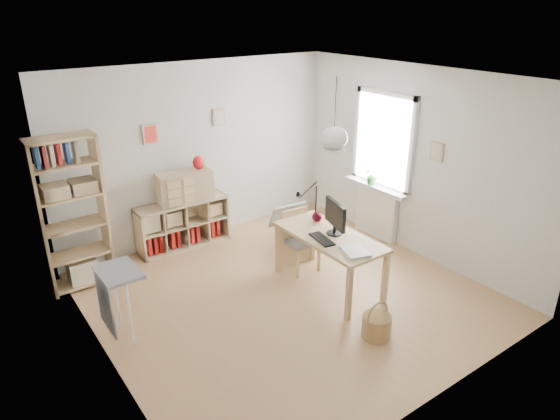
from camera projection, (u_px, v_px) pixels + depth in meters
ground at (287, 295)px, 6.38m from camera, size 4.50×4.50×0.00m
room_shell at (334, 138)px, 5.78m from camera, size 4.50×4.50×4.50m
window_unit at (384, 140)px, 7.42m from camera, size 0.07×1.16×1.46m
radiator at (376, 212)px, 7.85m from camera, size 0.10×0.80×0.80m
windowsill at (376, 187)px, 7.65m from camera, size 0.22×1.20×0.06m
desk at (330, 242)px, 6.30m from camera, size 0.70×1.50×0.75m
cube_shelf at (181, 227)px, 7.56m from camera, size 1.40×0.38×0.72m
tall_bookshelf at (71, 208)px, 6.20m from camera, size 0.80×0.38×2.00m
side_table at (114, 287)px, 5.28m from camera, size 0.40×0.55×0.85m
chair at (299, 236)px, 6.85m from camera, size 0.44×0.44×0.84m
wicker_basket at (377, 325)px, 5.53m from camera, size 0.33×0.32×0.45m
storage_chest at (298, 234)px, 7.57m from camera, size 0.62×0.69×0.61m
monitor at (335, 216)px, 6.21m from camera, size 0.20×0.49×0.43m
keyboard at (322, 239)px, 6.14m from camera, size 0.22×0.43×0.02m
task_lamp at (307, 199)px, 6.57m from camera, size 0.43×0.16×0.46m
yarn_ball at (317, 217)px, 6.63m from camera, size 0.13×0.13×0.13m
paper_tray at (355, 252)px, 5.82m from camera, size 0.35×0.40×0.03m
drawer_chest at (185, 187)px, 7.33m from camera, size 0.83×0.47×0.45m
red_vase at (199, 162)px, 7.34m from camera, size 0.17×0.17×0.21m
potted_plant at (372, 175)px, 7.64m from camera, size 0.33×0.31×0.29m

